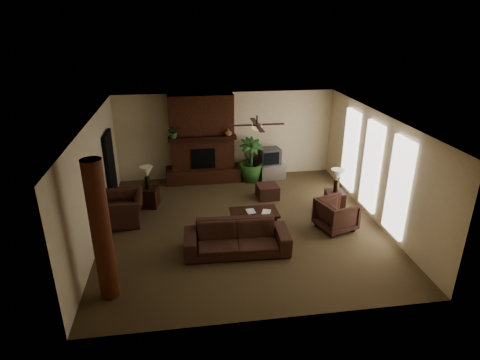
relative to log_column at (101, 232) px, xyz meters
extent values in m
plane|color=brown|center=(2.95, 2.40, -1.40)|extent=(7.00, 7.00, 0.00)
plane|color=silver|center=(2.95, 2.40, 1.40)|extent=(7.00, 7.00, 0.00)
plane|color=beige|center=(2.95, 5.90, 0.00)|extent=(7.00, 0.00, 7.00)
plane|color=beige|center=(2.95, -1.10, 0.00)|extent=(7.00, 0.00, 7.00)
plane|color=beige|center=(-0.55, 2.40, 0.00)|extent=(0.00, 7.00, 7.00)
plane|color=beige|center=(6.45, 2.40, 0.00)|extent=(0.00, 7.00, 7.00)
cube|color=#532716|center=(2.15, 5.65, 0.00)|extent=(2.00, 0.50, 2.80)
cube|color=#532716|center=(2.15, 5.55, -1.17)|extent=(2.40, 0.70, 0.45)
cube|color=black|center=(2.15, 5.39, -0.58)|extent=(0.75, 0.04, 0.65)
cube|color=black|center=(2.15, 5.37, 0.10)|extent=(2.10, 0.28, 0.12)
cube|color=white|center=(6.40, 4.00, -0.05)|extent=(0.08, 0.85, 2.35)
cube|color=white|center=(6.40, 2.60, -0.05)|extent=(0.08, 0.85, 2.35)
cube|color=white|center=(6.40, 1.20, -0.05)|extent=(0.08, 0.85, 2.35)
cylinder|color=#5C2917|center=(0.00, 0.00, 0.00)|extent=(0.36, 0.36, 2.80)
cube|color=black|center=(-0.49, 4.20, -0.35)|extent=(0.10, 1.00, 2.10)
cylinder|color=black|center=(3.35, 2.70, 1.28)|extent=(0.04, 0.04, 0.24)
cylinder|color=black|center=(3.35, 2.70, 1.16)|extent=(0.20, 0.20, 0.06)
ellipsoid|color=#F2BF72|center=(3.35, 2.70, 1.10)|extent=(0.26, 0.26, 0.14)
cube|color=black|center=(3.75, 2.70, 1.17)|extent=(0.55, 0.12, 0.01)
cube|color=black|center=(2.95, 2.70, 1.17)|extent=(0.55, 0.12, 0.01)
cube|color=black|center=(3.35, 3.10, 1.17)|extent=(0.12, 0.55, 0.01)
cube|color=black|center=(3.35, 2.30, 1.17)|extent=(0.12, 0.55, 0.01)
imported|color=#40251B|center=(2.64, 1.20, -0.93)|extent=(2.41, 0.79, 0.93)
imported|color=#40251B|center=(-0.07, 3.04, -0.89)|extent=(0.84, 1.21, 1.01)
imported|color=#40251B|center=(5.26, 1.88, -0.96)|extent=(1.02, 1.05, 0.88)
cube|color=black|center=(3.24, 2.28, -1.00)|extent=(1.20, 0.70, 0.06)
cube|color=black|center=(2.74, 2.03, -1.21)|extent=(0.07, 0.07, 0.37)
cube|color=black|center=(3.74, 2.03, -1.21)|extent=(0.07, 0.07, 0.37)
cube|color=black|center=(2.74, 2.53, -1.21)|extent=(0.07, 0.07, 0.37)
cube|color=black|center=(3.74, 2.53, -1.21)|extent=(0.07, 0.07, 0.37)
cube|color=#40251B|center=(3.94, 3.96, -1.20)|extent=(0.63, 0.63, 0.40)
cube|color=#B6B6B9|center=(4.38, 5.43, -1.15)|extent=(0.93, 0.65, 0.50)
cube|color=#3B3B3E|center=(4.32, 5.49, -0.64)|extent=(0.71, 0.58, 0.52)
cube|color=black|center=(4.32, 5.23, -0.64)|extent=(0.52, 0.10, 0.40)
cylinder|color=black|center=(3.94, 5.55, -1.05)|extent=(0.34, 0.34, 0.70)
sphere|color=black|center=(3.94, 5.55, -0.80)|extent=(0.34, 0.34, 0.34)
imported|color=#295120|center=(3.67, 5.35, -1.00)|extent=(1.19, 1.59, 0.79)
cube|color=black|center=(0.51, 3.89, -1.12)|extent=(0.59, 0.59, 0.55)
cylinder|color=black|center=(0.51, 3.88, -0.67)|extent=(0.18, 0.18, 0.35)
cone|color=white|center=(0.51, 3.88, -0.35)|extent=(0.46, 0.46, 0.30)
cube|color=black|center=(5.61, 2.91, -1.12)|extent=(0.56, 0.56, 0.55)
cylinder|color=black|center=(5.62, 2.91, -0.67)|extent=(0.15, 0.15, 0.35)
cone|color=white|center=(5.62, 2.91, -0.35)|extent=(0.38, 0.38, 0.30)
imported|color=#295120|center=(1.28, 5.31, 0.32)|extent=(0.43, 0.47, 0.33)
imported|color=brown|center=(2.95, 5.31, 0.27)|extent=(0.27, 0.28, 0.22)
imported|color=#999999|center=(3.04, 2.26, -0.83)|extent=(0.22, 0.05, 0.29)
imported|color=#999999|center=(3.43, 2.22, -0.82)|extent=(0.21, 0.09, 0.29)
camera|label=1|loc=(1.57, -6.64, 3.65)|focal=30.02mm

